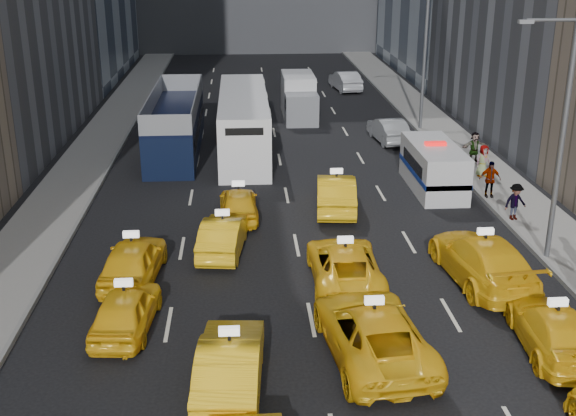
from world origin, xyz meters
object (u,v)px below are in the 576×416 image
object	(u,v)px
nypd_van	(434,168)
city_bus	(244,123)
box_truck	(299,97)
double_decker	(176,122)

from	to	relation	value
nypd_van	city_bus	world-z (taller)	city_bus
nypd_van	box_truck	size ratio (longest dim) A/B	0.91
double_decker	city_bus	xyz separation A→B (m)	(3.84, -0.23, -0.03)
nypd_van	box_truck	world-z (taller)	box_truck
city_bus	box_truck	size ratio (longest dim) A/B	2.05
box_truck	city_bus	bearing A→B (deg)	-112.66
double_decker	nypd_van	bearing A→B (deg)	-34.12
city_bus	box_truck	bearing A→B (deg)	69.04
city_bus	nypd_van	bearing A→B (deg)	-35.60
nypd_van	double_decker	distance (m)	15.07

